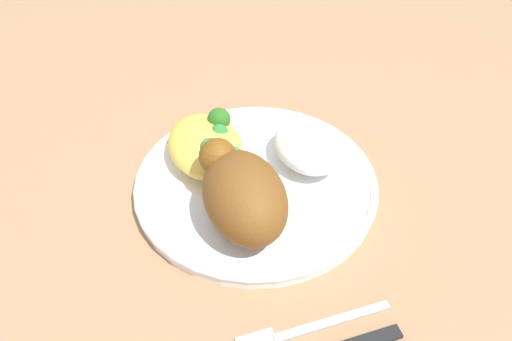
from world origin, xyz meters
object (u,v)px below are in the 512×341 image
object	(u,v)px
mac_cheese_with_broccoli	(207,144)
plate	(256,182)
roasted_chicken	(242,194)
fork	(306,329)
rice_pile	(308,146)

from	to	relation	value
mac_cheese_with_broccoli	plate	bearing A→B (deg)	-140.96
roasted_chicken	fork	size ratio (longest dim) A/B	0.87
plate	fork	distance (m)	0.18
mac_cheese_with_broccoli	fork	bearing A→B (deg)	-174.20
roasted_chicken	rice_pile	world-z (taller)	roasted_chicken
plate	rice_pile	size ratio (longest dim) A/B	2.88
plate	fork	xyz separation A→B (m)	(-0.18, 0.02, -0.01)
fork	rice_pile	bearing A→B (deg)	-23.89
rice_pile	mac_cheese_with_broccoli	bearing A→B (deg)	69.16
plate	fork	world-z (taller)	plate
rice_pile	fork	xyz separation A→B (m)	(-0.19, 0.08, -0.03)
roasted_chicken	fork	xyz separation A→B (m)	(-0.12, -0.02, -0.05)
mac_cheese_with_broccoli	fork	world-z (taller)	mac_cheese_with_broccoli
rice_pile	mac_cheese_with_broccoli	world-z (taller)	mac_cheese_with_broccoli
mac_cheese_with_broccoli	rice_pile	bearing A→B (deg)	-110.84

